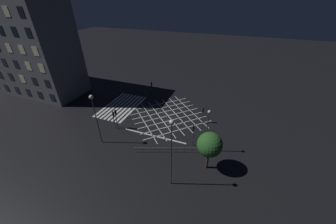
% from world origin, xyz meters
% --- Properties ---
extents(ground_plane, '(200.00, 200.00, 0.00)m').
position_xyz_m(ground_plane, '(0.00, 0.00, 0.00)').
color(ground_plane, black).
extents(road_markings, '(17.77, 23.55, 0.01)m').
position_xyz_m(road_markings, '(0.32, -6.73, 0.00)').
color(road_markings, silver).
rests_on(road_markings, ground_plane).
extents(office_building, '(10.06, 37.68, 26.70)m').
position_xyz_m(office_building, '(0.01, -42.62, 13.35)').
color(office_building, slate).
rests_on(office_building, ground_plane).
extents(traffic_light_median_north, '(0.36, 0.39, 3.46)m').
position_xyz_m(traffic_light_median_north, '(-0.05, 7.12, 2.48)').
color(traffic_light_median_north, '#2D2D30').
rests_on(traffic_light_median_north, ground_plane).
extents(traffic_light_sw_main, '(0.39, 0.36, 3.20)m').
position_xyz_m(traffic_light_sw_main, '(-7.65, -7.22, 2.29)').
color(traffic_light_sw_main, '#2D2D30').
rests_on(traffic_light_sw_main, ground_plane).
extents(traffic_light_se_cross, '(0.36, 0.39, 3.66)m').
position_xyz_m(traffic_light_se_cross, '(7.46, -7.84, 2.62)').
color(traffic_light_se_cross, '#2D2D30').
rests_on(traffic_light_se_cross, ground_plane).
extents(traffic_light_se_main, '(0.39, 0.36, 4.16)m').
position_xyz_m(traffic_light_se_main, '(7.51, -7.24, 2.97)').
color(traffic_light_se_main, '#2D2D30').
rests_on(traffic_light_se_main, ground_plane).
extents(traffic_light_sw_cross, '(0.36, 0.39, 3.39)m').
position_xyz_m(traffic_light_sw_cross, '(-7.80, -7.29, 2.43)').
color(traffic_light_sw_cross, '#2D2D30').
rests_on(traffic_light_sw_cross, ground_plane).
extents(traffic_light_ne_cross, '(0.36, 0.39, 4.01)m').
position_xyz_m(traffic_light_ne_cross, '(7.01, 6.94, 2.87)').
color(traffic_light_ne_cross, '#2D2D30').
rests_on(traffic_light_ne_cross, ground_plane).
extents(street_lamp_east, '(0.55, 0.55, 10.35)m').
position_xyz_m(street_lamp_east, '(15.44, 6.17, 7.32)').
color(street_lamp_east, '#2D2D30').
rests_on(street_lamp_east, ground_plane).
extents(street_lamp_west, '(0.63, 0.63, 9.06)m').
position_xyz_m(street_lamp_west, '(11.76, -7.71, 6.97)').
color(street_lamp_west, '#2D2D30').
rests_on(street_lamp_west, ground_plane).
extents(street_lamp_far, '(0.47, 0.47, 7.69)m').
position_xyz_m(street_lamp_far, '(7.69, 9.11, 5.24)').
color(street_lamp_far, '#2D2D30').
rests_on(street_lamp_far, ground_plane).
extents(street_tree_near, '(3.45, 3.45, 6.17)m').
position_xyz_m(street_tree_near, '(11.04, 10.10, 4.42)').
color(street_tree_near, '#38281C').
rests_on(street_tree_near, ground_plane).
extents(pedestrian_railing, '(3.75, 9.98, 1.05)m').
position_xyz_m(pedestrian_railing, '(10.09, 3.76, 0.67)').
color(pedestrian_railing, gray).
rests_on(pedestrian_railing, ground_plane).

